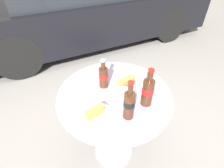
# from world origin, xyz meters

# --- Properties ---
(ground_plane) EXTENTS (30.00, 30.00, 0.00)m
(ground_plane) POSITION_xyz_m (0.00, 0.00, 0.00)
(ground_plane) COLOR gray
(bistro_table) EXTENTS (0.78, 0.78, 0.72)m
(bistro_table) POSITION_xyz_m (0.00, 0.00, 0.59)
(bistro_table) COLOR #B7B7BC
(bistro_table) RESTS_ON ground_plane
(cola_bottle_left) EXTENTS (0.06, 0.06, 0.21)m
(cola_bottle_left) POSITION_xyz_m (-0.03, 0.10, 0.81)
(cola_bottle_left) COLOR #4C2819
(cola_bottle_left) RESTS_ON bistro_table
(cola_bottle_right) EXTENTS (0.06, 0.06, 0.26)m
(cola_bottle_right) POSITION_xyz_m (-0.02, -0.21, 0.82)
(cola_bottle_right) COLOR #4C2819
(cola_bottle_right) RESTS_ON bistro_table
(cola_bottle_center) EXTENTS (0.07, 0.07, 0.26)m
(cola_bottle_center) POSITION_xyz_m (0.13, -0.17, 0.82)
(cola_bottle_center) COLOR #4C2819
(cola_bottle_center) RESTS_ON bistro_table
(drinking_glass) EXTENTS (0.06, 0.06, 0.13)m
(drinking_glass) POSITION_xyz_m (0.00, -0.13, 0.78)
(drinking_glass) COLOR black
(drinking_glass) RESTS_ON bistro_table
(lunch_plate_near) EXTENTS (0.23, 0.23, 0.06)m
(lunch_plate_near) POSITION_xyz_m (0.11, 0.03, 0.74)
(lunch_plate_near) COLOR white
(lunch_plate_near) RESTS_ON bistro_table
(lunch_plate_far) EXTENTS (0.23, 0.23, 0.07)m
(lunch_plate_far) POSITION_xyz_m (-0.19, -0.14, 0.74)
(lunch_plate_far) COLOR white
(lunch_plate_far) RESTS_ON bistro_table
(parked_car) EXTENTS (4.15, 1.79, 1.29)m
(parked_car) POSITION_xyz_m (0.60, 2.40, 0.61)
(parked_car) COLOR black
(parked_car) RESTS_ON ground_plane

